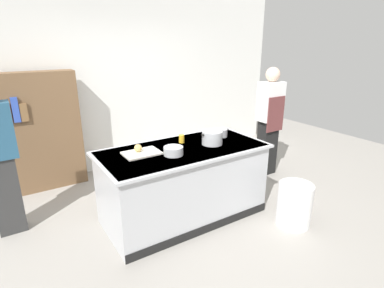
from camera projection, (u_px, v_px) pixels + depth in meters
ground_plane at (184, 215)px, 3.87m from camera, size 10.00×10.00×0.00m
back_wall at (117, 78)px, 5.05m from camera, size 6.40×0.12×3.00m
counter_island at (184, 182)px, 3.72m from camera, size 1.98×0.98×0.90m
cutting_board at (142, 153)px, 3.40m from camera, size 0.40×0.28×0.02m
onion at (138, 148)px, 3.39m from camera, size 0.09×0.09×0.09m
stock_pot at (212, 138)px, 3.70m from camera, size 0.32×0.25×0.16m
sauce_pan at (222, 133)px, 3.99m from camera, size 0.22×0.15×0.10m
mixing_bowl at (173, 151)px, 3.36m from camera, size 0.22×0.22×0.09m
juice_cup at (182, 139)px, 3.76m from camera, size 0.07×0.07×0.10m
trash_bin at (294, 204)px, 3.61m from camera, size 0.40×0.40×0.52m
person_chef at (269, 119)px, 4.82m from camera, size 0.38×0.25×1.72m
bookshelf at (40, 132)px, 4.36m from camera, size 1.10×0.31×1.70m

